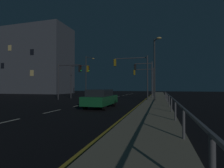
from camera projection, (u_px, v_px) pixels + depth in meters
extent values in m
plane|color=black|center=(96.00, 102.00, 20.43)|extent=(112.00, 112.00, 0.00)
cube|color=gray|center=(156.00, 103.00, 18.49)|extent=(2.66, 77.00, 0.14)
cube|color=silver|center=(3.00, 122.00, 8.41)|extent=(0.14, 2.00, 0.01)
cube|color=silver|center=(53.00, 111.00, 12.26)|extent=(0.14, 2.00, 0.01)
cube|color=silver|center=(78.00, 106.00, 16.10)|extent=(0.14, 2.00, 0.01)
cube|color=silver|center=(94.00, 102.00, 19.94)|extent=(0.14, 2.00, 0.01)
cube|color=silver|center=(105.00, 100.00, 23.79)|extent=(0.14, 2.00, 0.01)
cube|color=silver|center=(113.00, 98.00, 27.63)|extent=(0.14, 2.00, 0.01)
cube|color=silver|center=(118.00, 97.00, 31.48)|extent=(0.14, 2.00, 0.01)
cube|color=silver|center=(123.00, 96.00, 35.32)|extent=(0.14, 2.00, 0.01)
cube|color=silver|center=(127.00, 95.00, 39.17)|extent=(0.14, 2.00, 0.01)
cube|color=silver|center=(130.00, 94.00, 43.01)|extent=(0.14, 2.00, 0.01)
cube|color=silver|center=(132.00, 93.00, 46.86)|extent=(0.14, 2.00, 0.01)
cube|color=gold|center=(145.00, 100.00, 23.73)|extent=(0.14, 53.00, 0.01)
cube|color=#14592D|center=(101.00, 100.00, 14.40)|extent=(1.84, 4.41, 0.70)
cube|color=#1E2328|center=(100.00, 93.00, 14.17)|extent=(1.61, 2.47, 0.55)
cylinder|color=black|center=(98.00, 102.00, 15.97)|extent=(0.22, 0.64, 0.64)
cylinder|color=black|center=(114.00, 103.00, 15.52)|extent=(0.22, 0.64, 0.64)
cylinder|color=black|center=(85.00, 105.00, 13.27)|extent=(0.22, 0.64, 0.64)
cylinder|color=black|center=(104.00, 106.00, 12.82)|extent=(0.22, 0.64, 0.64)
cylinder|color=#38383D|center=(153.00, 82.00, 30.71)|extent=(0.16, 0.16, 5.16)
cylinder|color=#4C4C51|center=(144.00, 69.00, 31.31)|extent=(3.48, 0.25, 0.11)
cube|color=olive|center=(134.00, 73.00, 31.84)|extent=(0.29, 0.35, 0.95)
sphere|color=black|center=(134.00, 71.00, 31.90)|extent=(0.20, 0.20, 0.20)
sphere|color=black|center=(134.00, 73.00, 31.89)|extent=(0.20, 0.20, 0.20)
sphere|color=#19D84C|center=(134.00, 74.00, 31.89)|extent=(0.20, 0.20, 0.20)
cylinder|color=#38383D|center=(58.00, 82.00, 23.96)|extent=(0.16, 0.16, 5.08)
cylinder|color=#38383D|center=(69.00, 65.00, 23.55)|extent=(3.35, 0.14, 0.11)
cube|color=black|center=(80.00, 69.00, 23.10)|extent=(0.28, 0.34, 0.95)
sphere|color=black|center=(81.00, 66.00, 23.06)|extent=(0.20, 0.20, 0.20)
sphere|color=black|center=(81.00, 68.00, 23.06)|extent=(0.20, 0.20, 0.20)
sphere|color=#19D84C|center=(81.00, 71.00, 23.05)|extent=(0.20, 0.20, 0.20)
cylinder|color=#38383D|center=(147.00, 78.00, 22.06)|extent=(0.16, 0.16, 5.75)
cylinder|color=#4C4C51|center=(131.00, 58.00, 22.64)|extent=(4.35, 0.25, 0.11)
cube|color=olive|center=(115.00, 63.00, 23.16)|extent=(0.29, 0.35, 0.95)
sphere|color=black|center=(114.00, 61.00, 23.21)|extent=(0.20, 0.20, 0.20)
sphere|color=black|center=(114.00, 63.00, 23.20)|extent=(0.20, 0.20, 0.20)
sphere|color=#19D84C|center=(114.00, 65.00, 23.20)|extent=(0.20, 0.20, 0.20)
cylinder|color=#38383D|center=(71.00, 81.00, 26.44)|extent=(0.16, 0.16, 5.29)
cylinder|color=#38383D|center=(79.00, 66.00, 26.01)|extent=(2.94, 0.25, 0.11)
cube|color=olive|center=(88.00, 69.00, 25.53)|extent=(0.30, 0.35, 0.95)
sphere|color=black|center=(89.00, 67.00, 25.49)|extent=(0.20, 0.20, 0.20)
sphere|color=black|center=(89.00, 69.00, 25.48)|extent=(0.20, 0.20, 0.20)
sphere|color=#19D84C|center=(89.00, 71.00, 25.48)|extent=(0.20, 0.20, 0.20)
cylinder|color=#4C4C51|center=(152.00, 80.00, 26.39)|extent=(0.16, 0.16, 5.61)
cylinder|color=#4C4C51|center=(144.00, 64.00, 26.76)|extent=(2.59, 0.19, 0.11)
cube|color=black|center=(135.00, 67.00, 27.07)|extent=(0.29, 0.35, 0.95)
sphere|color=black|center=(134.00, 65.00, 27.11)|extent=(0.20, 0.20, 0.20)
sphere|color=black|center=(134.00, 67.00, 27.11)|extent=(0.20, 0.20, 0.20)
sphere|color=#19D84C|center=(134.00, 69.00, 27.10)|extent=(0.20, 0.20, 0.20)
cylinder|color=#2D3033|center=(155.00, 70.00, 20.24)|extent=(0.18, 0.18, 7.38)
cylinder|color=#2D3033|center=(157.00, 39.00, 19.64)|extent=(0.63, 1.27, 0.10)
ellipsoid|color=#F9D172|center=(159.00, 38.00, 18.98)|extent=(0.56, 0.36, 0.24)
cylinder|color=#2D3033|center=(86.00, 76.00, 33.55)|extent=(0.18, 0.18, 7.91)
cylinder|color=#2D3033|center=(90.00, 58.00, 34.26)|extent=(0.98, 1.63, 0.10)
ellipsoid|color=#F9D172|center=(93.00, 59.00, 34.90)|extent=(0.56, 0.36, 0.24)
cylinder|color=#59595E|center=(184.00, 124.00, 5.30)|extent=(0.09, 0.09, 0.95)
cylinder|color=#59595E|center=(175.00, 111.00, 8.24)|extent=(0.09, 0.09, 0.95)
cylinder|color=#59595E|center=(171.00, 104.00, 11.18)|extent=(0.09, 0.09, 0.95)
cylinder|color=#59595E|center=(169.00, 101.00, 14.11)|extent=(0.09, 0.09, 0.95)
cylinder|color=#59595E|center=(168.00, 98.00, 17.05)|extent=(0.09, 0.09, 0.95)
cylinder|color=#59595E|center=(167.00, 97.00, 19.98)|extent=(0.09, 0.09, 0.95)
cylinder|color=#59595E|center=(166.00, 96.00, 22.92)|extent=(0.09, 0.09, 0.95)
cylinder|color=#59595E|center=(165.00, 95.00, 25.86)|extent=(0.09, 0.09, 0.95)
cube|color=slate|center=(170.00, 96.00, 12.65)|extent=(0.06, 27.50, 0.06)
cube|color=#4C515B|center=(31.00, 61.00, 48.75)|extent=(22.83, 9.20, 18.49)
cube|color=#EACC7A|center=(10.00, 48.00, 45.15)|extent=(1.10, 0.06, 1.50)
cube|color=black|center=(2.00, 66.00, 45.72)|extent=(1.10, 0.06, 1.50)
cube|color=black|center=(32.00, 52.00, 43.14)|extent=(1.10, 0.06, 1.50)
cube|color=#EACC7A|center=(32.00, 73.00, 43.04)|extent=(1.10, 0.06, 1.50)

